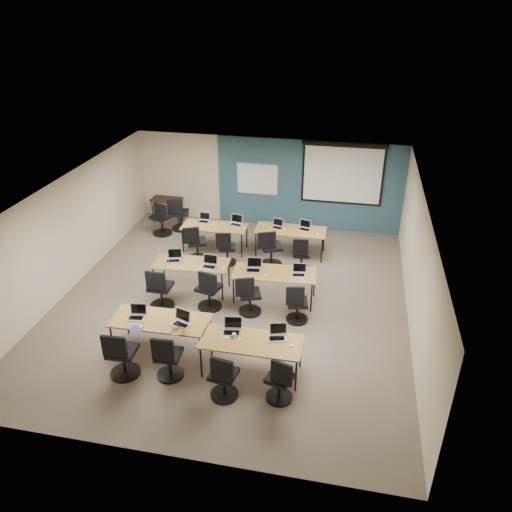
% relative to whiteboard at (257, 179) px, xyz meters
% --- Properties ---
extents(floor, '(8.00, 9.00, 0.02)m').
position_rel_whiteboard_xyz_m(floor, '(0.30, -4.43, -1.45)').
color(floor, '#6B6354').
rests_on(floor, ground).
extents(ceiling, '(8.00, 9.00, 0.02)m').
position_rel_whiteboard_xyz_m(ceiling, '(0.30, -4.43, 1.25)').
color(ceiling, white).
rests_on(ceiling, ground).
extents(wall_back, '(8.00, 0.04, 2.70)m').
position_rel_whiteboard_xyz_m(wall_back, '(0.30, 0.07, -0.10)').
color(wall_back, beige).
rests_on(wall_back, ground).
extents(wall_front, '(8.00, 0.04, 2.70)m').
position_rel_whiteboard_xyz_m(wall_front, '(0.30, -8.93, -0.10)').
color(wall_front, beige).
rests_on(wall_front, ground).
extents(wall_left, '(0.04, 9.00, 2.70)m').
position_rel_whiteboard_xyz_m(wall_left, '(-3.70, -4.43, -0.10)').
color(wall_left, beige).
rests_on(wall_left, ground).
extents(wall_right, '(0.04, 9.00, 2.70)m').
position_rel_whiteboard_xyz_m(wall_right, '(4.30, -4.43, -0.10)').
color(wall_right, beige).
rests_on(wall_right, ground).
extents(blue_accent_panel, '(5.50, 0.04, 2.70)m').
position_rel_whiteboard_xyz_m(blue_accent_panel, '(1.55, 0.04, -0.10)').
color(blue_accent_panel, '#3D5977').
rests_on(blue_accent_panel, wall_back).
extents(whiteboard, '(1.28, 0.03, 0.98)m').
position_rel_whiteboard_xyz_m(whiteboard, '(0.00, 0.00, 0.00)').
color(whiteboard, '#B9B9B9').
rests_on(whiteboard, wall_back).
extents(projector_screen, '(2.40, 0.10, 1.82)m').
position_rel_whiteboard_xyz_m(projector_screen, '(2.50, -0.02, 0.44)').
color(projector_screen, black).
rests_on(projector_screen, wall_back).
extents(training_table_front_left, '(1.94, 0.81, 0.73)m').
position_rel_whiteboard_xyz_m(training_table_front_left, '(-0.64, -6.45, -0.76)').
color(training_table_front_left, brown).
rests_on(training_table_front_left, floor).
extents(training_table_front_right, '(1.90, 0.79, 0.73)m').
position_rel_whiteboard_xyz_m(training_table_front_right, '(1.26, -6.76, -0.76)').
color(training_table_front_right, olive).
rests_on(training_table_front_right, floor).
extents(training_table_mid_left, '(1.80, 0.75, 0.73)m').
position_rel_whiteboard_xyz_m(training_table_mid_left, '(-0.77, -4.12, -0.77)').
color(training_table_mid_left, brown).
rests_on(training_table_mid_left, floor).
extents(training_table_mid_right, '(1.92, 0.80, 0.73)m').
position_rel_whiteboard_xyz_m(training_table_mid_right, '(1.25, -4.17, -0.76)').
color(training_table_mid_right, brown).
rests_on(training_table_mid_right, floor).
extents(training_table_back_left, '(1.79, 0.75, 0.73)m').
position_rel_whiteboard_xyz_m(training_table_back_left, '(-0.80, -1.99, -0.77)').
color(training_table_back_left, brown).
rests_on(training_table_back_left, floor).
extents(training_table_back_right, '(1.91, 0.79, 0.73)m').
position_rel_whiteboard_xyz_m(training_table_back_right, '(1.29, -1.80, -0.76)').
color(training_table_back_right, brown).
rests_on(training_table_back_right, floor).
extents(laptop_0, '(0.33, 0.28, 0.25)m').
position_rel_whiteboard_xyz_m(laptop_0, '(-1.12, -6.45, -0.66)').
color(laptop_0, '#B1B1B1').
rests_on(laptop_0, training_table_front_left).
extents(mouse_0, '(0.09, 0.12, 0.04)m').
position_rel_whiteboard_xyz_m(mouse_0, '(-0.92, -6.75, -0.71)').
color(mouse_0, white).
rests_on(mouse_0, training_table_front_left).
extents(task_chair_0, '(0.57, 0.57, 1.04)m').
position_rel_whiteboard_xyz_m(task_chair_0, '(-1.08, -7.34, -1.02)').
color(task_chair_0, black).
rests_on(task_chair_0, floor).
extents(laptop_1, '(0.35, 0.30, 0.27)m').
position_rel_whiteboard_xyz_m(laptop_1, '(-0.19, -6.49, -0.65)').
color(laptop_1, '#B1B1BE').
rests_on(laptop_1, training_table_front_left).
extents(mouse_1, '(0.08, 0.11, 0.03)m').
position_rel_whiteboard_xyz_m(mouse_1, '(-0.13, -6.71, -0.71)').
color(mouse_1, white).
rests_on(mouse_1, training_table_front_left).
extents(task_chair_1, '(0.52, 0.52, 1.00)m').
position_rel_whiteboard_xyz_m(task_chair_1, '(-0.23, -7.22, -1.04)').
color(task_chair_1, black).
rests_on(task_chair_1, floor).
extents(laptop_2, '(0.35, 0.30, 0.27)m').
position_rel_whiteboard_xyz_m(laptop_2, '(0.84, -6.53, -0.65)').
color(laptop_2, '#ADAEB2').
rests_on(laptop_2, training_table_front_right).
extents(mouse_2, '(0.08, 0.10, 0.03)m').
position_rel_whiteboard_xyz_m(mouse_2, '(1.03, -6.74, -0.71)').
color(mouse_2, white).
rests_on(mouse_2, training_table_front_right).
extents(task_chair_2, '(0.51, 0.51, 0.99)m').
position_rel_whiteboard_xyz_m(task_chair_2, '(0.92, -7.52, -1.04)').
color(task_chair_2, black).
rests_on(task_chair_2, floor).
extents(laptop_3, '(0.33, 0.28, 0.25)m').
position_rel_whiteboard_xyz_m(laptop_3, '(1.71, -6.54, -0.66)').
color(laptop_3, silver).
rests_on(laptop_3, training_table_front_right).
extents(mouse_3, '(0.09, 0.11, 0.03)m').
position_rel_whiteboard_xyz_m(mouse_3, '(2.00, -6.75, -0.71)').
color(mouse_3, white).
rests_on(mouse_3, training_table_front_right).
extents(task_chair_3, '(0.50, 0.48, 0.97)m').
position_rel_whiteboard_xyz_m(task_chair_3, '(1.90, -7.39, -1.05)').
color(task_chair_3, black).
rests_on(task_chair_3, floor).
extents(laptop_4, '(0.35, 0.30, 0.26)m').
position_rel_whiteboard_xyz_m(laptop_4, '(-1.22, -4.07, -0.66)').
color(laptop_4, '#B3B3BA').
rests_on(laptop_4, training_table_mid_left).
extents(mouse_4, '(0.08, 0.10, 0.03)m').
position_rel_whiteboard_xyz_m(mouse_4, '(-0.94, -4.40, -0.71)').
color(mouse_4, white).
rests_on(mouse_4, training_table_mid_left).
extents(task_chair_4, '(0.56, 0.56, 1.04)m').
position_rel_whiteboard_xyz_m(task_chair_4, '(-1.23, -5.03, -1.02)').
color(task_chair_4, black).
rests_on(task_chair_4, floor).
extents(laptop_5, '(0.35, 0.30, 0.26)m').
position_rel_whiteboard_xyz_m(laptop_5, '(-0.30, -4.19, -0.66)').
color(laptop_5, silver).
rests_on(laptop_5, training_table_mid_left).
extents(mouse_5, '(0.07, 0.10, 0.03)m').
position_rel_whiteboard_xyz_m(mouse_5, '(0.06, -4.25, -0.71)').
color(mouse_5, white).
rests_on(mouse_5, training_table_mid_left).
extents(task_chair_5, '(0.55, 0.55, 1.03)m').
position_rel_whiteboard_xyz_m(task_chair_5, '(-0.13, -4.85, -1.02)').
color(task_chair_5, black).
rests_on(task_chair_5, floor).
extents(laptop_6, '(0.36, 0.30, 0.27)m').
position_rel_whiteboard_xyz_m(laptop_6, '(0.75, -4.14, -0.65)').
color(laptop_6, '#A0A1AC').
rests_on(laptop_6, training_table_mid_right).
extents(mouse_6, '(0.08, 0.11, 0.03)m').
position_rel_whiteboard_xyz_m(mouse_6, '(1.08, -4.35, -0.71)').
color(mouse_6, white).
rests_on(mouse_6, training_table_mid_right).
extents(task_chair_6, '(0.54, 0.52, 1.00)m').
position_rel_whiteboard_xyz_m(task_chair_6, '(0.79, -4.86, -1.04)').
color(task_chair_6, black).
rests_on(task_chair_6, floor).
extents(laptop_7, '(0.32, 0.27, 0.25)m').
position_rel_whiteboard_xyz_m(laptop_7, '(1.81, -4.15, -0.66)').
color(laptop_7, '#B7B7C0').
rests_on(laptop_7, training_table_mid_right).
extents(mouse_7, '(0.06, 0.09, 0.03)m').
position_rel_whiteboard_xyz_m(mouse_7, '(1.91, -4.35, -0.71)').
color(mouse_7, white).
rests_on(mouse_7, training_table_mid_right).
extents(task_chair_7, '(0.48, 0.48, 0.97)m').
position_rel_whiteboard_xyz_m(task_chair_7, '(1.88, -4.95, -1.05)').
color(task_chair_7, black).
rests_on(task_chair_7, floor).
extents(laptop_8, '(0.31, 0.26, 0.24)m').
position_rel_whiteboard_xyz_m(laptop_8, '(-1.17, -1.74, -0.66)').
color(laptop_8, '#B7B8BC').
rests_on(laptop_8, training_table_back_left).
extents(mouse_8, '(0.08, 0.10, 0.03)m').
position_rel_whiteboard_xyz_m(mouse_8, '(-0.87, -1.94, -0.71)').
color(mouse_8, white).
rests_on(mouse_8, training_table_back_left).
extents(task_chair_8, '(0.57, 0.54, 1.02)m').
position_rel_whiteboard_xyz_m(task_chair_8, '(-1.14, -2.66, -1.03)').
color(task_chair_8, black).
rests_on(task_chair_8, floor).
extents(laptop_9, '(0.35, 0.30, 0.26)m').
position_rel_whiteboard_xyz_m(laptop_9, '(-0.24, -1.76, -0.66)').
color(laptop_9, silver).
rests_on(laptop_9, training_table_back_left).
extents(mouse_9, '(0.09, 0.12, 0.04)m').
position_rel_whiteboard_xyz_m(mouse_9, '(0.04, -1.98, -0.71)').
color(mouse_9, white).
rests_on(mouse_9, training_table_back_left).
extents(task_chair_9, '(0.48, 0.48, 0.97)m').
position_rel_whiteboard_xyz_m(task_chair_9, '(-0.28, -2.73, -1.05)').
color(task_chair_9, black).
rests_on(task_chair_9, floor).
extents(laptop_10, '(0.30, 0.26, 0.23)m').
position_rel_whiteboard_xyz_m(laptop_10, '(0.91, -1.73, -0.66)').
color(laptop_10, '#BDBDBD').
rests_on(laptop_10, training_table_back_right).
extents(mouse_10, '(0.08, 0.11, 0.04)m').
position_rel_whiteboard_xyz_m(mouse_10, '(1.11, -1.86, -0.71)').
color(mouse_10, white).
rests_on(mouse_10, training_table_back_right).
extents(task_chair_10, '(0.62, 0.58, 1.05)m').
position_rel_whiteboard_xyz_m(task_chair_10, '(0.87, -2.60, -1.01)').
color(task_chair_10, black).
rests_on(task_chair_10, floor).
extents(laptop_11, '(0.31, 0.27, 0.24)m').
position_rel_whiteboard_xyz_m(laptop_11, '(1.65, -1.68, -0.66)').
color(laptop_11, silver).
rests_on(laptop_11, training_table_back_right).
extents(mouse_11, '(0.07, 0.10, 0.03)m').
position_rel_whiteboard_xyz_m(mouse_11, '(2.02, -1.96, -0.71)').
color(mouse_11, white).
rests_on(mouse_11, training_table_back_right).
extents(task_chair_11, '(0.48, 0.48, 0.96)m').
position_rel_whiteboard_xyz_m(task_chair_11, '(1.69, -2.67, -1.06)').
color(task_chair_11, black).
rests_on(task_chair_11, floor).
extents(blue_mousepad, '(0.27, 0.23, 0.01)m').
position_rel_whiteboard_xyz_m(blue_mousepad, '(-0.98, -6.82, -0.72)').
color(blue_mousepad, '#2039A3').
rests_on(blue_mousepad, training_table_front_left).
extents(snack_bowl, '(0.42, 0.42, 0.08)m').
position_rel_whiteboard_xyz_m(snack_bowl, '(-0.14, -6.82, -0.68)').
color(snack_bowl, '#9C6034').
rests_on(snack_bowl, training_table_front_left).
extents(snack_plate, '(0.19, 0.19, 0.01)m').
position_rel_whiteboard_xyz_m(snack_plate, '(0.76, -6.70, -0.71)').
color(snack_plate, white).
rests_on(snack_plate, training_table_front_right).
extents(coffee_cup, '(0.07, 0.07, 0.06)m').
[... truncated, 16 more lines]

